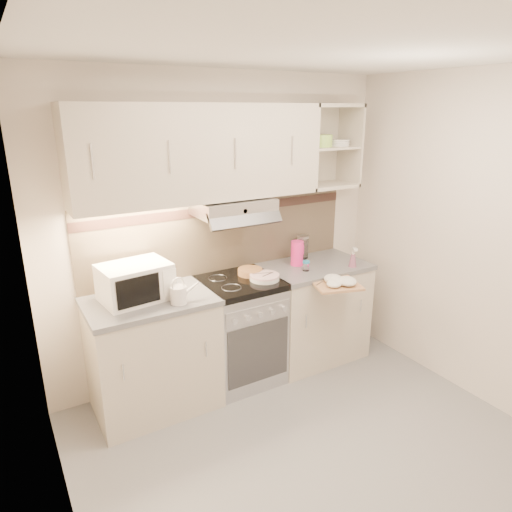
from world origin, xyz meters
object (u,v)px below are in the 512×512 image
at_px(plate_stack, 265,277).
at_px(pink_pitcher, 297,253).
at_px(cutting_board, 336,284).
at_px(glass_jar, 303,247).
at_px(spray_bottle, 353,259).
at_px(watering_can, 179,294).
at_px(microwave, 135,282).
at_px(electric_range, 240,330).

bearing_deg(plate_stack, pink_pitcher, 20.84).
bearing_deg(cutting_board, plate_stack, 164.18).
distance_m(pink_pitcher, glass_jar, 0.21).
bearing_deg(cutting_board, spray_bottle, 46.85).
height_order(watering_can, cutting_board, watering_can).
xyz_separation_m(microwave, plate_stack, (1.00, -0.13, -0.11)).
xyz_separation_m(watering_can, pink_pitcher, (1.19, 0.25, 0.04)).
bearing_deg(watering_can, cutting_board, -18.38).
bearing_deg(pink_pitcher, cutting_board, -81.01).
bearing_deg(microwave, plate_stack, -14.42).
relative_size(plate_stack, glass_jar, 1.13).
relative_size(watering_can, pink_pitcher, 1.07).
xyz_separation_m(microwave, spray_bottle, (1.83, -0.25, -0.06)).
distance_m(microwave, cutting_board, 1.56).
distance_m(plate_stack, pink_pitcher, 0.47).
bearing_deg(glass_jar, watering_can, -163.98).
bearing_deg(plate_stack, glass_jar, 26.97).
xyz_separation_m(electric_range, glass_jar, (0.76, 0.20, 0.56)).
bearing_deg(electric_range, spray_bottle, -12.46).
bearing_deg(plate_stack, cutting_board, -33.21).
bearing_deg(watering_can, electric_range, 9.82).
bearing_deg(pink_pitcher, spray_bottle, -32.27).
height_order(plate_stack, pink_pitcher, pink_pitcher).
relative_size(plate_stack, spray_bottle, 1.30).
bearing_deg(pink_pitcher, microwave, -174.88).
height_order(electric_range, plate_stack, plate_stack).
relative_size(watering_can, spray_bottle, 1.26).
height_order(microwave, glass_jar, microwave).
xyz_separation_m(plate_stack, spray_bottle, (0.83, -0.12, 0.05)).
relative_size(glass_jar, cutting_board, 0.59).
height_order(plate_stack, glass_jar, glass_jar).
xyz_separation_m(watering_can, spray_bottle, (1.58, -0.03, 0.00)).
height_order(pink_pitcher, spray_bottle, pink_pitcher).
bearing_deg(electric_range, pink_pitcher, 6.05).
height_order(electric_range, glass_jar, glass_jar).
bearing_deg(electric_range, microwave, 177.80).
relative_size(microwave, cutting_board, 1.43).
xyz_separation_m(plate_stack, cutting_board, (0.48, -0.31, -0.05)).
bearing_deg(spray_bottle, pink_pitcher, 165.28).
relative_size(microwave, spray_bottle, 2.78).
relative_size(plate_stack, cutting_board, 0.67).
distance_m(watering_can, pink_pitcher, 1.22).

